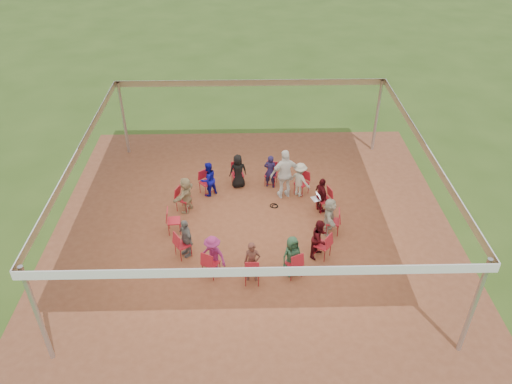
{
  "coord_description": "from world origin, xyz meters",
  "views": [
    {
      "loc": [
        -0.21,
        -12.84,
        10.25
      ],
      "look_at": [
        0.09,
        0.3,
        1.17
      ],
      "focal_mm": 35.0,
      "sensor_mm": 36.0,
      "label": 1
    }
  ],
  "objects_px": {
    "chair_7": "(183,244)",
    "person_seated_10": "(320,238)",
    "person_seated_6": "(186,238)",
    "person_seated_9": "(292,256)",
    "person_seated_8": "(252,262)",
    "laptop": "(317,197)",
    "chair_10": "(294,264)",
    "person_seated_5": "(186,195)",
    "chair_3": "(238,174)",
    "person_seated_7": "(213,255)",
    "chair_2": "(271,174)",
    "chair_0": "(324,200)",
    "cable_coil": "(274,206)",
    "chair_5": "(183,199)",
    "standing_person": "(285,174)",
    "chair_9": "(252,270)",
    "chair_8": "(211,263)",
    "chair_1": "(302,183)",
    "person_seated_0": "(321,195)",
    "chair_4": "(207,183)",
    "person_seated_3": "(238,171)",
    "person_seated_11": "(329,216)",
    "chair_11": "(323,245)",
    "chair_12": "(333,222)",
    "person_seated_1": "(300,180)",
    "chair_6": "(174,221)",
    "person_seated_2": "(270,171)"
  },
  "relations": [
    {
      "from": "chair_0",
      "to": "person_seated_6",
      "type": "distance_m",
      "value": 4.95
    },
    {
      "from": "chair_5",
      "to": "person_seated_2",
      "type": "distance_m",
      "value": 3.31
    },
    {
      "from": "chair_1",
      "to": "chair_3",
      "type": "xyz_separation_m",
      "value": [
        -2.28,
        0.64,
        0.0
      ]
    },
    {
      "from": "person_seated_2",
      "to": "chair_3",
      "type": "bearing_deg",
      "value": 8.27
    },
    {
      "from": "person_seated_2",
      "to": "person_seated_10",
      "type": "bearing_deg",
      "value": 124.62
    },
    {
      "from": "chair_4",
      "to": "laptop",
      "type": "height_order",
      "value": "chair_4"
    },
    {
      "from": "chair_4",
      "to": "chair_11",
      "type": "xyz_separation_m",
      "value": [
        3.68,
        -3.48,
        0.0
      ]
    },
    {
      "from": "person_seated_6",
      "to": "person_seated_9",
      "type": "xyz_separation_m",
      "value": [
        3.1,
        -0.87,
        0.0
      ]
    },
    {
      "from": "chair_4",
      "to": "person_seated_0",
      "type": "bearing_deg",
      "value": 123.66
    },
    {
      "from": "person_seated_7",
      "to": "person_seated_8",
      "type": "bearing_deg",
      "value": 13.85
    },
    {
      "from": "chair_5",
      "to": "standing_person",
      "type": "bearing_deg",
      "value": 124.29
    },
    {
      "from": "person_seated_10",
      "to": "chair_12",
      "type": "bearing_deg",
      "value": 8.27
    },
    {
      "from": "chair_9",
      "to": "chair_8",
      "type": "bearing_deg",
      "value": 166.15
    },
    {
      "from": "chair_6",
      "to": "person_seated_2",
      "type": "relative_size",
      "value": 0.69
    },
    {
      "from": "person_seated_3",
      "to": "person_seated_11",
      "type": "xyz_separation_m",
      "value": [
        2.91,
        -2.75,
        0.0
      ]
    },
    {
      "from": "person_seated_7",
      "to": "laptop",
      "type": "xyz_separation_m",
      "value": [
        3.35,
        2.85,
        -0.04
      ]
    },
    {
      "from": "person_seated_9",
      "to": "person_seated_11",
      "type": "relative_size",
      "value": 1.0
    },
    {
      "from": "chair_7",
      "to": "person_seated_1",
      "type": "height_order",
      "value": "person_seated_1"
    },
    {
      "from": "chair_11",
      "to": "cable_coil",
      "type": "distance_m",
      "value": 2.95
    },
    {
      "from": "chair_1",
      "to": "chair_7",
      "type": "height_order",
      "value": "same"
    },
    {
      "from": "person_seated_5",
      "to": "person_seated_10",
      "type": "relative_size",
      "value": 1.0
    },
    {
      "from": "chair_1",
      "to": "chair_10",
      "type": "height_order",
      "value": "same"
    },
    {
      "from": "person_seated_8",
      "to": "person_seated_11",
      "type": "height_order",
      "value": "same"
    },
    {
      "from": "laptop",
      "to": "chair_4",
      "type": "bearing_deg",
      "value": 53.08
    },
    {
      "from": "chair_0",
      "to": "chair_2",
      "type": "distance_m",
      "value": 2.37
    },
    {
      "from": "chair_10",
      "to": "person_seated_5",
      "type": "height_order",
      "value": "person_seated_5"
    },
    {
      "from": "chair_3",
      "to": "person_seated_5",
      "type": "height_order",
      "value": "person_seated_5"
    },
    {
      "from": "chair_7",
      "to": "person_seated_10",
      "type": "xyz_separation_m",
      "value": [
        4.1,
        -0.06,
        0.2
      ]
    },
    {
      "from": "person_seated_8",
      "to": "laptop",
      "type": "height_order",
      "value": "person_seated_8"
    },
    {
      "from": "person_seated_8",
      "to": "laptop",
      "type": "bearing_deg",
      "value": 56.74
    },
    {
      "from": "chair_1",
      "to": "person_seated_7",
      "type": "xyz_separation_m",
      "value": [
        -2.95,
        -3.97,
        0.2
      ]
    },
    {
      "from": "chair_9",
      "to": "person_seated_0",
      "type": "bearing_deg",
      "value": 56.34
    },
    {
      "from": "chair_0",
      "to": "cable_coil",
      "type": "relative_size",
      "value": 3.01
    },
    {
      "from": "chair_10",
      "to": "laptop",
      "type": "relative_size",
      "value": 2.32
    },
    {
      "from": "person_seated_5",
      "to": "chair_7",
      "type": "bearing_deg",
      "value": 25.07
    },
    {
      "from": "chair_2",
      "to": "person_seated_5",
      "type": "relative_size",
      "value": 0.69
    },
    {
      "from": "chair_5",
      "to": "chair_6",
      "type": "bearing_deg",
      "value": 13.85
    },
    {
      "from": "chair_1",
      "to": "chair_3",
      "type": "height_order",
      "value": "same"
    },
    {
      "from": "chair_1",
      "to": "person_seated_5",
      "type": "distance_m",
      "value": 4.11
    },
    {
      "from": "chair_1",
      "to": "person_seated_6",
      "type": "distance_m",
      "value": 4.95
    },
    {
      "from": "person_seated_11",
      "to": "person_seated_1",
      "type": "bearing_deg",
      "value": 27.69
    },
    {
      "from": "person_seated_0",
      "to": "standing_person",
      "type": "xyz_separation_m",
      "value": [
        -1.16,
        0.92,
        0.28
      ]
    },
    {
      "from": "person_seated_7",
      "to": "chair_2",
      "type": "bearing_deg",
      "value": 97.09
    },
    {
      "from": "person_seated_6",
      "to": "chair_1",
      "type": "bearing_deg",
      "value": 97.09
    },
    {
      "from": "person_seated_11",
      "to": "chair_8",
      "type": "bearing_deg",
      "value": 125.57
    },
    {
      "from": "chair_11",
      "to": "chair_2",
      "type": "bearing_deg",
      "value": 55.38
    },
    {
      "from": "chair_7",
      "to": "person_seated_2",
      "type": "relative_size",
      "value": 0.69
    },
    {
      "from": "person_seated_3",
      "to": "chair_3",
      "type": "bearing_deg",
      "value": -90.0
    },
    {
      "from": "cable_coil",
      "to": "person_seated_0",
      "type": "bearing_deg",
      "value": -11.13
    },
    {
      "from": "chair_12",
      "to": "person_seated_1",
      "type": "relative_size",
      "value": 0.69
    }
  ]
}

